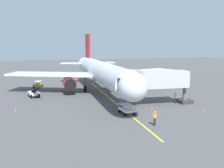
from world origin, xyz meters
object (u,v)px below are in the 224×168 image
baggage_cart_starboard_side (127,109)px  safety_cone_nose_left (152,107)px  airplane (101,72)px  ground_crew_marshaller (155,118)px  belt_loader_near_nose (34,93)px  safety_cone_wing_port (204,110)px  ground_crew_wing_walker (175,98)px  jet_bridge (152,81)px  baggage_cart_portside (38,84)px  safety_cone_nose_right (16,110)px

baggage_cart_starboard_side → safety_cone_nose_left: bearing=-162.7°
airplane → safety_cone_nose_left: size_ratio=73.37×
ground_crew_marshaller → belt_loader_near_nose: 24.85m
airplane → baggage_cart_starboard_side: 15.72m
safety_cone_wing_port → airplane: bearing=-62.8°
ground_crew_wing_walker → baggage_cart_starboard_side: 10.32m
airplane → jet_bridge: 12.50m
ground_crew_marshaller → ground_crew_wing_walker: (-8.60, -9.53, 0.00)m
safety_cone_wing_port → ground_crew_wing_walker: bearing=-84.8°
airplane → ground_crew_marshaller: 21.46m
airplane → belt_loader_near_nose: airplane is taller
baggage_cart_portside → safety_cone_nose_right: bearing=78.6°
ground_crew_marshaller → safety_cone_nose_right: ground_crew_marshaller is taller
safety_cone_nose_left → safety_cone_wing_port: same height
safety_cone_nose_right → safety_cone_wing_port: size_ratio=1.00×
baggage_cart_starboard_side → safety_cone_nose_right: (13.97, -5.68, -0.38)m
ground_crew_marshaller → safety_cone_nose_left: size_ratio=3.11×
ground_crew_marshaller → baggage_cart_starboard_side: 6.00m
safety_cone_nose_right → belt_loader_near_nose: bearing=-105.9°
ground_crew_marshaller → jet_bridge: bearing=-114.7°
baggage_cart_starboard_side → safety_cone_nose_right: baggage_cart_starboard_side is taller
ground_crew_wing_walker → baggage_cart_starboard_side: ground_crew_wing_walker is taller
belt_loader_near_nose → ground_crew_marshaller: bearing=119.3°
airplane → safety_cone_wing_port: 20.49m
safety_cone_nose_left → safety_cone_wing_port: size_ratio=1.00×
ground_crew_wing_walker → safety_cone_nose_right: ground_crew_wing_walker is taller
ground_crew_marshaller → baggage_cart_portside: bearing=-71.8°
safety_cone_nose_left → airplane: bearing=-76.4°
ground_crew_marshaller → safety_cone_nose_left: ground_crew_marshaller is taller
jet_bridge → ground_crew_marshaller: jet_bridge is taller
belt_loader_near_nose → baggage_cart_portside: size_ratio=1.61×
ground_crew_marshaller → safety_cone_wing_port: bearing=-160.1°
belt_loader_near_nose → baggage_cart_starboard_side: bearing=125.1°
airplane → jet_bridge: airplane is taller
safety_cone_nose_left → baggage_cart_portside: bearing=-61.0°
ground_crew_wing_walker → jet_bridge: bearing=-0.4°
jet_bridge → ground_crew_wing_walker: jet_bridge is taller
belt_loader_near_nose → safety_cone_nose_right: (2.88, 10.09, -0.44)m
ground_crew_wing_walker → safety_cone_wing_port: bearing=95.2°
baggage_cart_portside → safety_cone_nose_left: size_ratio=5.33×
baggage_cart_portside → baggage_cart_starboard_side: size_ratio=1.10×
ground_crew_marshaller → safety_cone_wing_port: (-9.17, -3.32, -0.61)m
baggage_cart_portside → airplane: bearing=132.9°
safety_cone_wing_port → ground_crew_marshaller: bearing=19.9°
baggage_cart_portside → safety_cone_wing_port: 35.57m
jet_bridge → airplane: bearing=-69.1°
safety_cone_nose_right → ground_crew_wing_walker: bearing=175.0°
safety_cone_nose_left → jet_bridge: bearing=-115.1°
ground_crew_wing_walker → ground_crew_marshaller: bearing=48.0°
airplane → belt_loader_near_nose: size_ratio=8.54×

